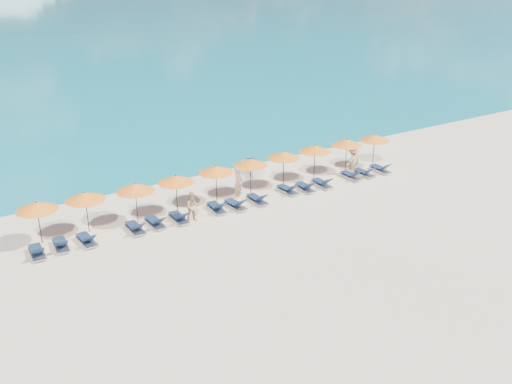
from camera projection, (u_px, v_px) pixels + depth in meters
ground at (287, 231)px, 30.02m from camera, size 1400.00×1400.00×0.00m
jetski at (253, 167)px, 38.32m from camera, size 1.33×2.40×0.81m
beachgoer_a at (238, 182)px, 33.93m from camera, size 0.85×0.78×1.94m
beachgoer_b at (193, 207)px, 30.85m from camera, size 0.89×0.60×1.70m
beachgoer_c at (353, 161)px, 37.81m from camera, size 1.25×0.71×1.83m
umbrella_0 at (37, 206)px, 28.00m from camera, size 2.10×2.10×2.28m
umbrella_1 at (85, 196)px, 29.19m from camera, size 2.10×2.10×2.28m
umbrella_2 at (135, 188)px, 30.32m from camera, size 2.10×2.10×2.28m
umbrella_3 at (176, 179)px, 31.50m from camera, size 2.10×2.10×2.28m
umbrella_4 at (216, 169)px, 32.99m from camera, size 2.10×2.10×2.28m
umbrella_5 at (251, 162)px, 34.17m from camera, size 2.10×2.10×2.28m
umbrella_6 at (284, 155)px, 35.46m from camera, size 2.10×2.10×2.28m
umbrella_7 at (315, 148)px, 36.69m from camera, size 2.10×2.10×2.28m
umbrella_8 at (347, 142)px, 37.94m from camera, size 2.10×2.10×2.28m
umbrella_9 at (375, 138)px, 38.96m from camera, size 2.10×2.10×2.28m
lounger_0 at (37, 252)px, 27.38m from camera, size 0.73×1.74×0.66m
lounger_1 at (61, 244)px, 28.10m from camera, size 0.79×1.75×0.66m
lounger_2 at (87, 239)px, 28.58m from camera, size 0.72×1.73×0.66m
lounger_3 at (135, 228)px, 29.86m from camera, size 0.63×1.70×0.66m
lounger_4 at (155, 222)px, 30.49m from camera, size 0.68×1.72×0.66m
lounger_5 at (179, 217)px, 31.06m from camera, size 0.63×1.70×0.66m
lounger_6 at (216, 207)px, 32.34m from camera, size 0.76×1.75×0.66m
lounger_7 at (236, 204)px, 32.72m from camera, size 0.75×1.74×0.66m
lounger_8 at (257, 199)px, 33.46m from camera, size 0.63×1.71×0.66m
lounger_9 at (288, 189)px, 34.90m from camera, size 0.67×1.72×0.66m
lounger_10 at (305, 187)px, 35.26m from camera, size 0.76×1.75×0.66m
lounger_11 at (322, 183)px, 35.89m from camera, size 0.68×1.72×0.66m
lounger_12 at (351, 175)px, 37.20m from camera, size 0.64×1.71×0.66m
lounger_13 at (364, 173)px, 37.69m from camera, size 0.74×1.74×0.66m
lounger_14 at (380, 169)px, 38.40m from camera, size 0.69×1.72×0.66m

